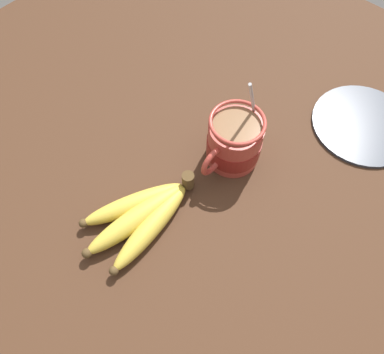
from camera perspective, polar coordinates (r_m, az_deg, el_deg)
table at (r=63.96cm, az=-0.02°, el=-0.71°), size 123.45×123.45×3.10cm
coffee_mug at (r=61.57cm, az=6.40°, el=5.30°), size 15.03×9.06×16.36cm
banana_bunch at (r=58.13cm, az=-7.78°, el=-5.92°), size 20.26×11.86×4.01cm
small_plate at (r=75.17cm, az=24.65°, el=7.30°), size 18.48×18.48×0.60cm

